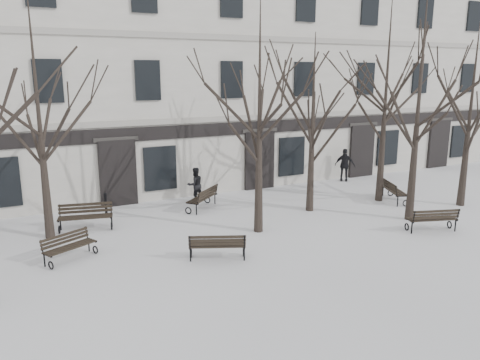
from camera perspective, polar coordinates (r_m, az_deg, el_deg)
ground at (r=15.46m, az=4.93°, el=-8.83°), size 100.00×100.00×0.00m
building at (r=26.31m, az=-9.82°, el=12.32°), size 40.40×10.20×11.40m
tree_1 at (r=16.45m, az=2.40°, el=10.89°), size 5.75×5.75×8.21m
tree_2 at (r=19.12m, az=21.18°, el=11.68°), size 6.25×6.25×8.93m
tree_3 at (r=22.19m, az=26.47°, el=9.49°), size 5.48×5.48×7.83m
tree_4 at (r=17.16m, az=-23.60°, el=10.17°), size 5.83×5.83×8.33m
tree_5 at (r=19.38m, az=8.91°, el=9.33°), size 5.10×5.10×7.28m
tree_6 at (r=21.66m, az=17.48°, el=11.83°), size 6.18×6.18×8.82m
bench_0 at (r=15.66m, az=-20.13°, el=-7.54°), size 1.73×1.27×0.84m
bench_1 at (r=14.72m, az=-2.78°, el=-7.93°), size 1.84×1.27×0.89m
bench_2 at (r=18.60m, az=22.43°, el=-4.39°), size 1.90×1.17×0.91m
bench_3 at (r=18.35m, az=-18.31°, el=-4.16°), size 2.03×1.10×0.98m
bench_4 at (r=20.06m, az=-4.49°, el=-2.13°), size 1.83×1.74×0.95m
bench_5 at (r=22.35m, az=18.16°, el=-1.17°), size 1.35×1.98×0.95m
bollard_a at (r=19.86m, az=-16.05°, el=-2.76°), size 0.12×0.12×0.97m
bollard_b at (r=24.07m, az=8.58°, el=0.63°), size 0.15×0.15×1.20m
pedestrian_b at (r=21.39m, az=-5.44°, el=-2.62°), size 0.83×0.68×1.57m
pedestrian_c at (r=25.87m, az=12.55°, el=-0.14°), size 1.06×1.01×1.77m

